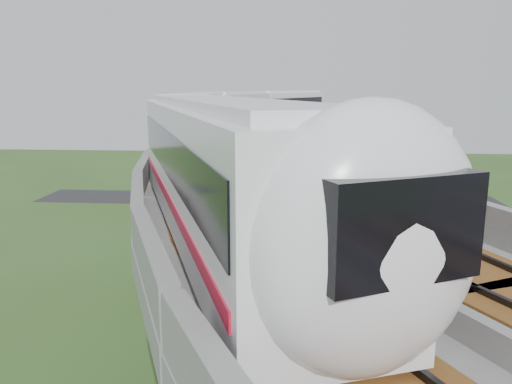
% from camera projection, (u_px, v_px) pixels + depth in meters
% --- Properties ---
extents(ground, '(160.00, 160.00, 0.00)m').
position_uv_depth(ground, '(244.00, 288.00, 36.40)').
color(ground, '#385020').
rests_on(ground, ground).
extents(dirt_lot, '(18.00, 26.00, 0.04)m').
position_uv_depth(dirt_lot, '(449.00, 306.00, 33.40)').
color(dirt_lot, gray).
rests_on(dirt_lot, ground).
extents(asphalt_road, '(60.00, 8.00, 0.03)m').
position_uv_depth(asphalt_road, '(267.00, 199.00, 65.68)').
color(asphalt_road, '#232326').
rests_on(asphalt_road, ground).
extents(viaduct, '(19.58, 73.98, 11.40)m').
position_uv_depth(viaduct, '(299.00, 166.00, 34.27)').
color(viaduct, '#99968E').
rests_on(viaduct, ground).
extents(metro_train, '(10.97, 61.33, 3.64)m').
position_uv_depth(metro_train, '(250.00, 118.00, 34.71)').
color(metro_train, white).
rests_on(metro_train, ground).
extents(fence, '(3.87, 38.73, 1.50)m').
position_uv_depth(fence, '(380.00, 282.00, 35.52)').
color(fence, '#2D382D').
rests_on(fence, ground).
extents(tree_0, '(2.62, 2.62, 3.18)m').
position_uv_depth(tree_0, '(370.00, 198.00, 56.85)').
color(tree_0, '#382314').
rests_on(tree_0, ground).
extents(tree_1, '(2.58, 2.58, 3.15)m').
position_uv_depth(tree_1, '(353.00, 213.00, 50.14)').
color(tree_1, '#382314').
rests_on(tree_1, ground).
extents(tree_2, '(2.75, 2.75, 3.15)m').
position_uv_depth(tree_2, '(335.00, 224.00, 46.21)').
color(tree_2, '#382314').
rests_on(tree_2, ground).
extents(tree_3, '(2.81, 2.81, 3.24)m').
position_uv_depth(tree_3, '(343.00, 246.00, 39.54)').
color(tree_3, '#382314').
rests_on(tree_3, ground).
extents(tree_4, '(2.22, 2.22, 3.27)m').
position_uv_depth(tree_4, '(344.00, 262.00, 35.16)').
color(tree_4, '#382314').
rests_on(tree_4, ground).
extents(tree_5, '(2.50, 2.50, 3.12)m').
position_uv_depth(tree_5, '(342.00, 300.00, 29.36)').
color(tree_5, '#382314').
rests_on(tree_5, ground).
extents(tree_6, '(2.23, 2.23, 2.79)m').
position_uv_depth(tree_6, '(406.00, 366.00, 22.83)').
color(tree_6, '#382314').
rests_on(tree_6, ground).
extents(car_white, '(2.28, 3.24, 1.02)m').
position_uv_depth(car_white, '(433.00, 335.00, 28.34)').
color(car_white, silver).
rests_on(car_white, dirt_lot).
extents(car_red, '(3.78, 3.78, 1.31)m').
position_uv_depth(car_red, '(446.00, 296.00, 33.30)').
color(car_red, '#B22210').
rests_on(car_red, dirt_lot).
extents(car_dark, '(4.12, 2.18, 1.14)m').
position_uv_depth(car_dark, '(424.00, 282.00, 36.04)').
color(car_dark, black).
rests_on(car_dark, dirt_lot).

